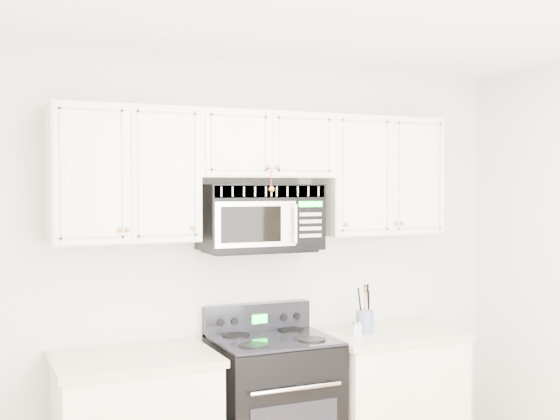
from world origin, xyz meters
TOP-DOWN VIEW (x-y plane):
  - room at (0.00, 0.00)m, footprint 3.51×3.51m
  - base_cabinet_right at (0.80, 1.44)m, footprint 0.86×0.65m
  - range at (0.02, 1.46)m, footprint 0.69×0.63m
  - upper_cabinets at (-0.00, 1.58)m, footprint 2.44×0.37m
  - microwave at (-0.01, 1.57)m, footprint 0.71×0.40m
  - utensil_crock at (0.64, 1.43)m, footprint 0.11×0.11m
  - shaker_salt at (0.54, 1.34)m, footprint 0.04×0.04m
  - shaker_pepper at (0.52, 1.35)m, footprint 0.04×0.04m

SIDE VIEW (x-z plane):
  - base_cabinet_right at x=0.80m, z-range -0.03..0.89m
  - range at x=0.02m, z-range -0.07..1.03m
  - shaker_pepper at x=0.52m, z-range 0.92..1.01m
  - shaker_salt at x=0.54m, z-range 0.92..1.01m
  - utensil_crock at x=0.64m, z-range 0.85..1.14m
  - room at x=0.00m, z-range 0.00..2.60m
  - microwave at x=-0.01m, z-range 1.45..1.84m
  - upper_cabinets at x=0.00m, z-range 1.56..2.31m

